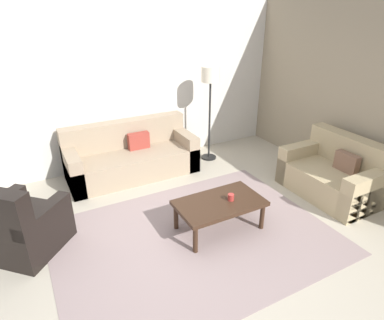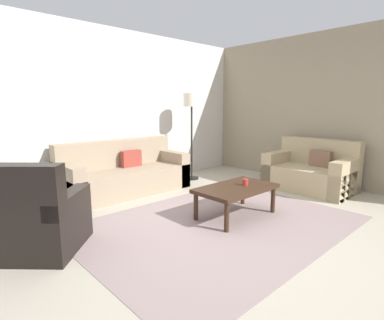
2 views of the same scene
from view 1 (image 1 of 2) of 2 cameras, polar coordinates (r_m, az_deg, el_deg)
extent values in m
plane|color=#B2A893|center=(4.27, 0.49, -13.27)|extent=(8.00, 8.00, 0.00)
cube|color=silver|center=(5.90, -11.92, 12.33)|extent=(6.00, 0.12, 2.80)
cube|color=gray|center=(5.60, 28.98, 9.12)|extent=(0.12, 5.20, 2.80)
cube|color=gray|center=(4.26, 0.49, -13.23)|extent=(3.37, 2.50, 0.01)
cube|color=gray|center=(5.71, -10.16, -0.60)|extent=(2.14, 0.88, 0.42)
cube|color=gray|center=(5.90, -11.33, 2.60)|extent=(2.14, 0.24, 0.88)
cube|color=gray|center=(5.50, -19.81, -1.70)|extent=(0.20, 0.88, 0.62)
cube|color=gray|center=(6.00, -1.47, 2.14)|extent=(0.20, 0.88, 0.62)
cube|color=#99382D|center=(5.71, -9.16, 3.29)|extent=(0.36, 0.12, 0.28)
cube|color=tan|center=(5.48, 22.70, -3.45)|extent=(0.92, 1.41, 0.42)
cube|color=tan|center=(5.63, 25.31, -0.55)|extent=(0.24, 1.41, 0.88)
cube|color=tan|center=(5.78, 18.42, -0.14)|extent=(0.92, 0.20, 0.62)
cube|color=tan|center=(5.14, 27.91, -5.18)|extent=(0.92, 0.20, 0.62)
cube|color=brown|center=(5.36, 25.08, -0.36)|extent=(0.12, 0.36, 0.28)
cube|color=black|center=(4.46, -26.76, -11.01)|extent=(1.13, 1.13, 0.44)
cube|color=black|center=(4.16, -30.11, -10.29)|extent=(0.71, 0.70, 0.95)
cube|color=black|center=(4.22, -23.66, -11.14)|extent=(0.67, 0.69, 0.60)
cube|color=black|center=(4.62, -29.96, -9.24)|extent=(0.67, 0.69, 0.60)
cylinder|color=#382316|center=(3.95, 0.58, -13.52)|extent=(0.06, 0.06, 0.36)
cylinder|color=#382316|center=(4.42, 11.97, -9.50)|extent=(0.06, 0.06, 0.36)
cylinder|color=#382316|center=(4.33, -2.77, -9.72)|extent=(0.06, 0.06, 0.36)
cylinder|color=#382316|center=(4.75, 8.01, -6.46)|extent=(0.06, 0.06, 0.36)
cube|color=#382316|center=(4.22, 4.77, -7.40)|extent=(1.10, 0.64, 0.05)
cylinder|color=#B2332D|center=(4.23, 6.71, -6.38)|extent=(0.08, 0.08, 0.09)
cylinder|color=black|center=(6.34, 2.89, 0.49)|extent=(0.28, 0.28, 0.03)
cylinder|color=#262626|center=(6.08, 3.04, 6.59)|extent=(0.04, 0.04, 1.45)
cylinder|color=beige|center=(5.86, 3.23, 14.54)|extent=(0.32, 0.32, 0.26)
camera|label=2|loc=(1.70, -69.28, -40.23)|focal=28.33mm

